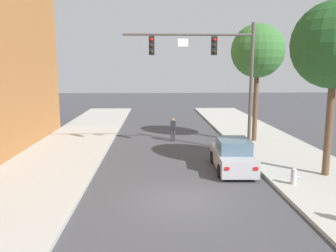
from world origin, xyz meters
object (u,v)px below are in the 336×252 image
pedestrian_crossing_road (173,128)px  street_tree_second (258,51)px  car_lead_silver (233,156)px  street_tree_nearest (335,45)px  traffic_signal_mast (215,62)px  fire_hydrant (294,176)px

pedestrian_crossing_road → street_tree_second: (5.56, -0.65, 5.24)m
car_lead_silver → street_tree_second: size_ratio=0.55×
pedestrian_crossing_road → street_tree_second: 7.67m
street_tree_nearest → traffic_signal_mast: bearing=131.6°
traffic_signal_mast → pedestrian_crossing_road: traffic_signal_mast is taller
pedestrian_crossing_road → traffic_signal_mast: bearing=-57.0°
street_tree_nearest → street_tree_second: size_ratio=1.00×
fire_hydrant → street_tree_nearest: size_ratio=0.09×
pedestrian_crossing_road → street_tree_second: street_tree_second is taller
fire_hydrant → street_tree_nearest: bearing=31.7°
car_lead_silver → street_tree_nearest: (4.03, -1.45, 5.30)m
street_tree_nearest → fire_hydrant: bearing=-148.3°
fire_hydrant → street_tree_second: bearing=84.0°
traffic_signal_mast → street_tree_nearest: 6.68m
traffic_signal_mast → street_tree_nearest: bearing=-48.4°
traffic_signal_mast → street_tree_second: (3.34, 2.78, 0.77)m
pedestrian_crossing_road → car_lead_silver: bearing=-69.5°
street_tree_nearest → car_lead_silver: bearing=160.2°
street_tree_second → traffic_signal_mast: bearing=-140.2°
traffic_signal_mast → fire_hydrant: bearing=-69.0°
traffic_signal_mast → street_tree_second: size_ratio=0.97×
traffic_signal_mast → street_tree_nearest: (4.41, -4.97, 0.64)m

